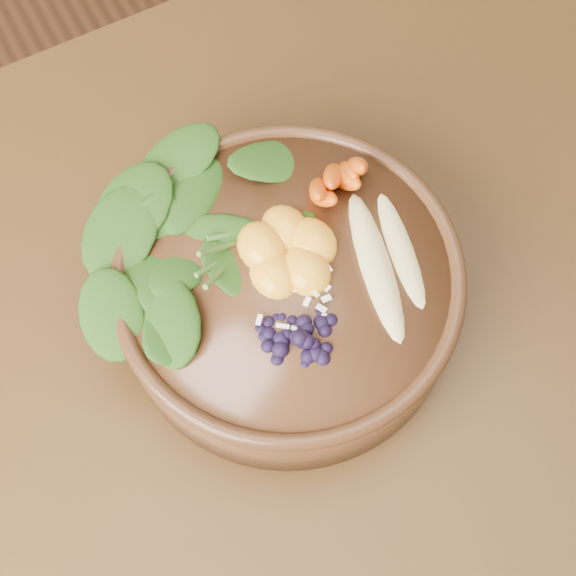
% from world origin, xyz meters
% --- Properties ---
extents(ground, '(4.00, 4.00, 0.00)m').
position_xyz_m(ground, '(0.00, 0.00, 0.00)').
color(ground, '#381E0F').
rests_on(ground, ground).
extents(dining_table, '(1.60, 0.90, 0.75)m').
position_xyz_m(dining_table, '(0.00, 0.00, 0.66)').
color(dining_table, '#331C0C').
rests_on(dining_table, ground).
extents(stoneware_bowl, '(0.41, 0.41, 0.08)m').
position_xyz_m(stoneware_bowl, '(-0.25, 0.04, 0.79)').
color(stoneware_bowl, '#472A17').
rests_on(stoneware_bowl, dining_table).
extents(kale_heap, '(0.26, 0.25, 0.05)m').
position_xyz_m(kale_heap, '(-0.27, 0.11, 0.86)').
color(kale_heap, '#20490F').
rests_on(kale_heap, stoneware_bowl).
extents(carrot_cluster, '(0.08, 0.08, 0.09)m').
position_xyz_m(carrot_cluster, '(-0.17, 0.09, 0.88)').
color(carrot_cluster, '#E2590E').
rests_on(carrot_cluster, stoneware_bowl).
extents(banana_halves, '(0.10, 0.17, 0.03)m').
position_xyz_m(banana_halves, '(-0.17, 0.01, 0.85)').
color(banana_halves, '#E0CC84').
rests_on(banana_halves, stoneware_bowl).
extents(mandarin_cluster, '(0.12, 0.13, 0.03)m').
position_xyz_m(mandarin_cluster, '(-0.24, 0.05, 0.85)').
color(mandarin_cluster, orange).
rests_on(mandarin_cluster, stoneware_bowl).
extents(blueberry_pile, '(0.17, 0.15, 0.04)m').
position_xyz_m(blueberry_pile, '(-0.27, -0.03, 0.86)').
color(blueberry_pile, black).
rests_on(blueberry_pile, stoneware_bowl).
extents(coconut_flakes, '(0.12, 0.11, 0.01)m').
position_xyz_m(coconut_flakes, '(-0.26, 0.01, 0.84)').
color(coconut_flakes, white).
rests_on(coconut_flakes, stoneware_bowl).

